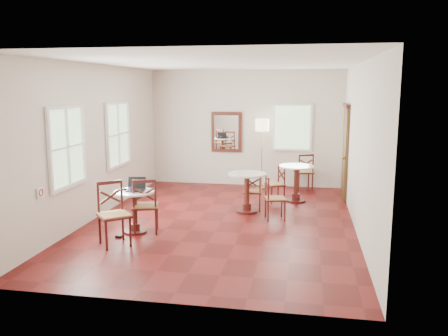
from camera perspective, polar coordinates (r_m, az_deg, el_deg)
name	(u,v)px	position (r m, az deg, el deg)	size (l,w,h in m)	color
ground	(221,222)	(9.03, -0.34, -6.59)	(7.00, 7.00, 0.00)	#5C100F
room_shell	(221,123)	(8.96, -0.41, 5.59)	(5.02, 7.02, 3.01)	beige
cafe_table_near	(135,207)	(8.40, -10.92, -4.72)	(0.72, 0.72, 0.76)	#471511
cafe_table_mid	(247,188)	(9.59, 2.85, -2.48)	(0.78, 0.78, 0.82)	#471511
cafe_table_back	(296,179)	(10.60, 8.85, -1.38)	(0.78, 0.78, 0.83)	#471511
chair_near_a	(145,206)	(8.35, -9.62, -4.58)	(0.56, 0.56, 0.99)	#471511
chair_near_b	(114,214)	(7.83, -13.38, -5.52)	(0.68, 0.68, 1.04)	#471511
chair_mid_a	(253,191)	(9.77, 3.52, -2.86)	(0.41, 0.41, 0.82)	#471511
chair_mid_b	(274,198)	(9.12, 6.16, -3.69)	(0.48, 0.48, 0.86)	#471511
chair_back_a	(304,172)	(11.89, 9.83, -0.43)	(0.53, 0.53, 0.93)	#471511
chair_back_b	(276,184)	(10.55, 6.41, -1.95)	(0.51, 0.51, 0.82)	#471511
floor_lamp	(262,130)	(11.76, 4.70, 4.70)	(0.35, 0.35, 1.78)	#BF8C3F
laptop	(136,187)	(8.37, -10.72, -2.33)	(0.35, 0.30, 0.22)	black
mouse	(124,189)	(8.41, -12.12, -2.57)	(0.11, 0.07, 0.04)	black
navy_mug	(132,190)	(8.22, -11.23, -2.63)	(0.12, 0.08, 0.09)	#101437
water_glass	(137,186)	(8.53, -10.59, -2.13)	(0.06, 0.06, 0.10)	white
power_adapter	(119,237)	(8.28, -12.81, -8.22)	(0.11, 0.06, 0.04)	black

